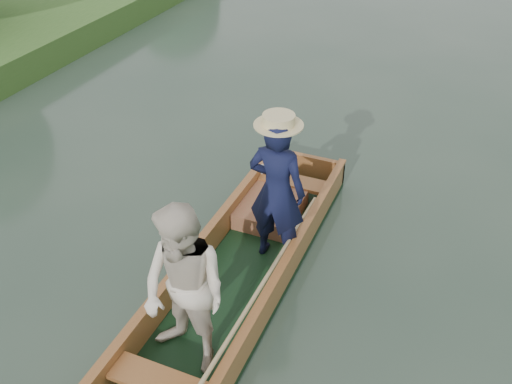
% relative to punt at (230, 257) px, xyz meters
% --- Properties ---
extents(ground, '(120.00, 120.00, 0.00)m').
position_rel_punt_xyz_m(ground, '(-0.06, 0.22, -0.67)').
color(ground, '#283D30').
rests_on(ground, ground).
extents(punt, '(1.15, 5.10, 1.91)m').
position_rel_punt_xyz_m(punt, '(0.00, 0.00, 0.00)').
color(punt, black).
rests_on(punt, ground).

